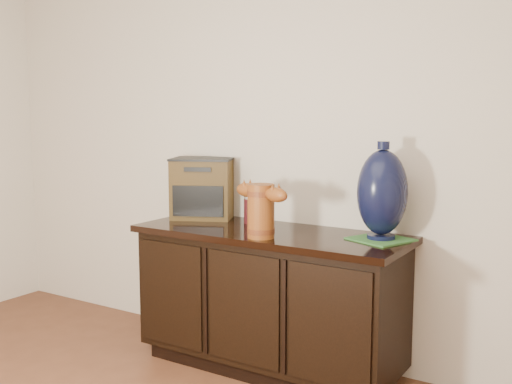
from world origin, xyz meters
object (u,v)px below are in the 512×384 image
Objects in this scene: lamp_base at (382,193)px; spray_can at (249,209)px; tv_radio at (203,188)px; sideboard at (269,298)px; terracotta_vessel at (261,208)px.

spray_can is (-0.79, 0.03, -0.15)m from lamp_base.
lamp_base is (1.12, -0.05, 0.06)m from tv_radio.
lamp_base reaches higher than sideboard.
lamp_base reaches higher than spray_can.
tv_radio is (-0.60, 0.32, 0.03)m from terracotta_vessel.
spray_can is at bearing 150.95° from terracotta_vessel.
sideboard is 0.51m from spray_can.
sideboard is 0.78m from tv_radio.
lamp_base reaches higher than terracotta_vessel.
lamp_base is (0.58, 0.09, 0.60)m from sideboard.
tv_radio reaches higher than terracotta_vessel.
lamp_base is 2.92× the size of spray_can.
spray_can reaches higher than sideboard.
terracotta_vessel is at bearing -48.64° from spray_can.
spray_can is at bearing -28.24° from tv_radio.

